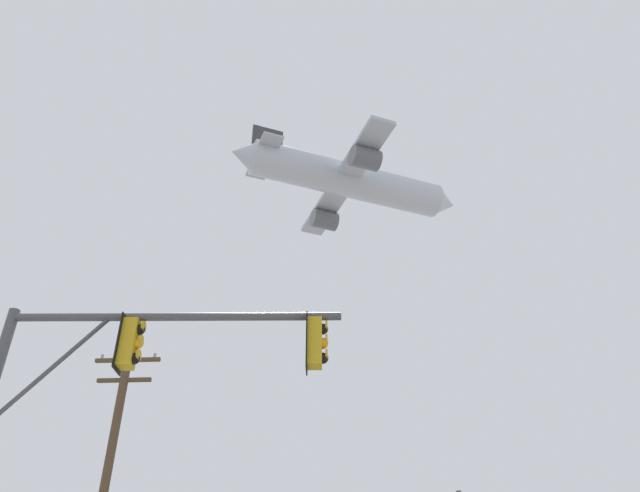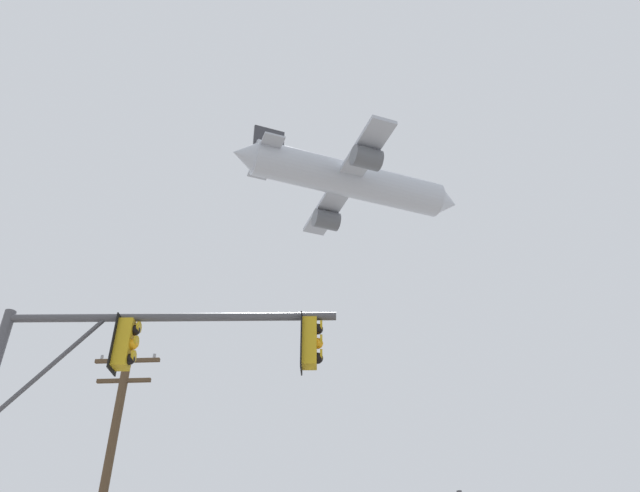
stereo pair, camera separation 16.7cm
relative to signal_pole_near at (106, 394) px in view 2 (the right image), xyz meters
name	(u,v)px [view 2 (the right image)]	position (x,y,z in m)	size (l,w,h in m)	color
signal_pole_near	(106,394)	(0.00, 0.00, 0.00)	(6.13, 0.62, 6.40)	#4C4C51
utility_pole	(104,486)	(-3.39, 8.88, 0.30)	(2.20, 0.28, 9.61)	brown
airplane	(350,181)	(4.24, 31.67, 30.13)	(20.42, 15.77, 5.80)	#B7BCC6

